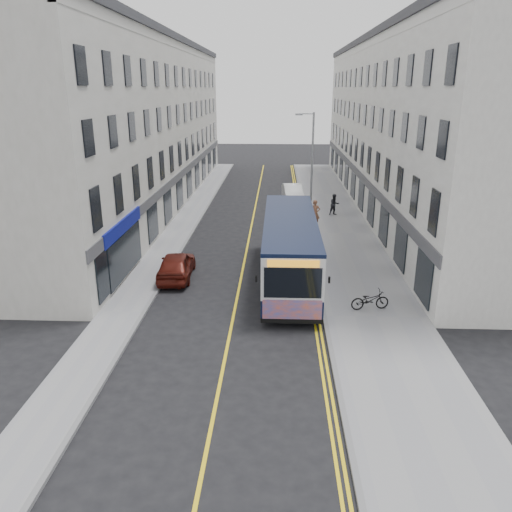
# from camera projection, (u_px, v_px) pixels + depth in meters

# --- Properties ---
(ground) EXTENTS (140.00, 140.00, 0.00)m
(ground) POSITION_uv_depth(u_px,v_px,m) (236.00, 305.00, 23.15)
(ground) COLOR black
(ground) RESTS_ON ground
(pavement_east) EXTENTS (4.50, 64.00, 0.12)m
(pavement_east) POSITION_uv_depth(u_px,v_px,m) (341.00, 234.00, 34.23)
(pavement_east) COLOR gray
(pavement_east) RESTS_ON ground
(pavement_west) EXTENTS (2.00, 64.00, 0.12)m
(pavement_west) POSITION_uv_depth(u_px,v_px,m) (178.00, 232.00, 34.70)
(pavement_west) COLOR gray
(pavement_west) RESTS_ON ground
(kerb_east) EXTENTS (0.18, 64.00, 0.13)m
(kerb_east) POSITION_uv_depth(u_px,v_px,m) (308.00, 233.00, 34.32)
(kerb_east) COLOR slate
(kerb_east) RESTS_ON ground
(kerb_west) EXTENTS (0.18, 64.00, 0.13)m
(kerb_west) POSITION_uv_depth(u_px,v_px,m) (193.00, 232.00, 34.66)
(kerb_west) COLOR slate
(kerb_west) RESTS_ON ground
(road_centre_line) EXTENTS (0.12, 64.00, 0.01)m
(road_centre_line) POSITION_uv_depth(u_px,v_px,m) (250.00, 233.00, 34.51)
(road_centre_line) COLOR yellow
(road_centre_line) RESTS_ON ground
(road_dbl_yellow_inner) EXTENTS (0.10, 64.00, 0.01)m
(road_dbl_yellow_inner) POSITION_uv_depth(u_px,v_px,m) (301.00, 234.00, 34.36)
(road_dbl_yellow_inner) COLOR yellow
(road_dbl_yellow_inner) RESTS_ON ground
(road_dbl_yellow_outer) EXTENTS (0.10, 64.00, 0.01)m
(road_dbl_yellow_outer) POSITION_uv_depth(u_px,v_px,m) (304.00, 234.00, 34.35)
(road_dbl_yellow_outer) COLOR yellow
(road_dbl_yellow_outer) RESTS_ON ground
(terrace_east) EXTENTS (6.00, 46.00, 13.00)m
(terrace_east) POSITION_uv_depth(u_px,v_px,m) (397.00, 128.00, 40.46)
(terrace_east) COLOR white
(terrace_east) RESTS_ON ground
(terrace_west) EXTENTS (6.00, 46.00, 13.00)m
(terrace_west) POSITION_uv_depth(u_px,v_px,m) (147.00, 127.00, 41.32)
(terrace_west) COLOR silver
(terrace_west) RESTS_ON ground
(streetlamp) EXTENTS (1.32, 0.18, 8.00)m
(streetlamp) POSITION_uv_depth(u_px,v_px,m) (311.00, 166.00, 34.82)
(streetlamp) COLOR #919599
(streetlamp) RESTS_ON ground
(city_bus) EXTENTS (2.67, 11.45, 3.33)m
(city_bus) POSITION_uv_depth(u_px,v_px,m) (290.00, 247.00, 25.55)
(city_bus) COLOR black
(city_bus) RESTS_ON ground
(bicycle) EXTENTS (1.82, 0.91, 0.91)m
(bicycle) POSITION_uv_depth(u_px,v_px,m) (370.00, 300.00, 22.27)
(bicycle) COLOR black
(bicycle) RESTS_ON pavement_east
(pedestrian_near) EXTENTS (0.74, 0.52, 1.92)m
(pedestrian_near) POSITION_uv_depth(u_px,v_px,m) (315.00, 213.00, 35.46)
(pedestrian_near) COLOR brown
(pedestrian_near) RESTS_ON pavement_east
(pedestrian_far) EXTENTS (0.97, 0.87, 1.64)m
(pedestrian_far) POSITION_uv_depth(u_px,v_px,m) (334.00, 205.00, 38.75)
(pedestrian_far) COLOR black
(pedestrian_far) RESTS_ON pavement_east
(car_white) EXTENTS (1.97, 4.61, 1.48)m
(car_white) POSITION_uv_depth(u_px,v_px,m) (293.00, 193.00, 44.03)
(car_white) COLOR white
(car_white) RESTS_ON ground
(car_maroon) EXTENTS (1.88, 4.26, 1.43)m
(car_maroon) POSITION_uv_depth(u_px,v_px,m) (176.00, 265.00, 26.22)
(car_maroon) COLOR #54150E
(car_maroon) RESTS_ON ground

